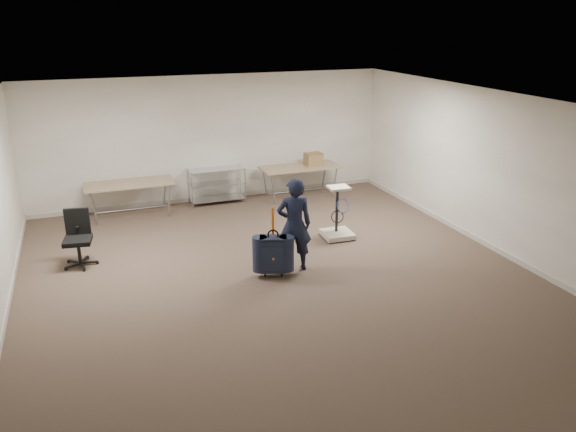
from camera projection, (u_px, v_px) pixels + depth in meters
name	position (u px, v px, depth m)	size (l,w,h in m)	color
ground	(280.00, 280.00, 8.97)	(9.00, 9.00, 0.00)	#433629
room_shell	(255.00, 246.00, 10.17)	(8.00, 9.00, 9.00)	beige
folding_table_left	(129.00, 185.00, 11.60)	(1.80, 0.75, 0.73)	#93755A
folding_table_right	(300.00, 169.00, 12.85)	(1.80, 0.75, 0.73)	#93755A
wire_shelf	(217.00, 184.00, 12.53)	(1.22, 0.47, 0.80)	silver
person	(294.00, 225.00, 9.10)	(0.57, 0.38, 1.57)	black
suitcase	(273.00, 254.00, 8.95)	(0.48, 0.37, 1.16)	#151F2F
office_chair	(79.00, 249.00, 9.43)	(0.58, 0.58, 0.95)	black
equipment_cart	(338.00, 224.00, 10.60)	(0.58, 0.58, 1.01)	#EDEACB
cardboard_box	(313.00, 159.00, 12.90)	(0.38, 0.29, 0.29)	brown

